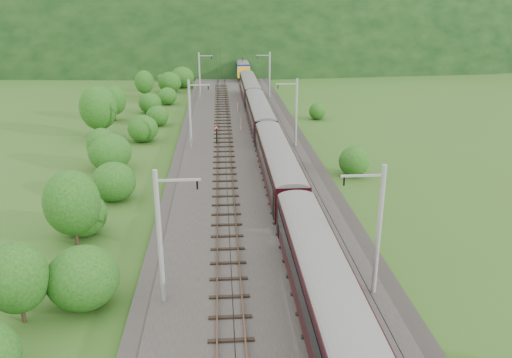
{
  "coord_description": "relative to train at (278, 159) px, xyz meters",
  "views": [
    {
      "loc": [
        -2.65,
        -25.22,
        16.7
      ],
      "look_at": [
        0.18,
        14.08,
        2.6
      ],
      "focal_mm": 35.0,
      "sensor_mm": 36.0,
      "label": 1
    }
  ],
  "objects": [
    {
      "name": "railbed",
      "position": [
        -2.4,
        -7.28,
        -3.12
      ],
      "size": [
        14.0,
        220.0,
        0.3
      ],
      "primitive_type": "cube",
      "color": "#38332D",
      "rests_on": "ground"
    },
    {
      "name": "vegetation_left",
      "position": [
        -16.74,
        2.53,
        -0.74
      ],
      "size": [
        12.83,
        148.0,
        6.8
      ],
      "color": "#164311",
      "rests_on": "ground"
    },
    {
      "name": "mountain_ridge",
      "position": [
        -122.4,
        282.72,
        -3.27
      ],
      "size": [
        336.0,
        280.0,
        132.0
      ],
      "primitive_type": "ellipsoid",
      "color": "black",
      "rests_on": "ground"
    },
    {
      "name": "mountain_main",
      "position": [
        -2.4,
        242.72,
        -3.27
      ],
      "size": [
        504.0,
        360.0,
        244.0
      ],
      "primitive_type": "ellipsoid",
      "color": "black",
      "rests_on": "ground"
    },
    {
      "name": "catenary_right",
      "position": [
        3.72,
        14.72,
        1.23
      ],
      "size": [
        2.54,
        192.28,
        8.0
      ],
      "color": "gray",
      "rests_on": "railbed"
    },
    {
      "name": "hazard_post_far",
      "position": [
        -2.35,
        23.12,
        -2.21
      ],
      "size": [
        0.16,
        0.16,
        1.5
      ],
      "primitive_type": "cylinder",
      "color": "red",
      "rests_on": "railbed"
    },
    {
      "name": "train",
      "position": [
        0.0,
        0.0,
        0.0
      ],
      "size": [
        2.72,
        152.7,
        4.72
      ],
      "color": "black",
      "rests_on": "ground"
    },
    {
      "name": "catenary_left",
      "position": [
        -8.52,
        14.72,
        1.23
      ],
      "size": [
        2.54,
        192.28,
        8.0
      ],
      "color": "gray",
      "rests_on": "railbed"
    },
    {
      "name": "track_right",
      "position": [
        -0.0,
        -7.28,
        -2.9
      ],
      "size": [
        2.4,
        220.0,
        0.27
      ],
      "color": "brown",
      "rests_on": "railbed"
    },
    {
      "name": "vegetation_right",
      "position": [
        9.57,
        -4.94,
        -2.06
      ],
      "size": [
        5.92,
        91.64,
        2.74
      ],
      "color": "#164311",
      "rests_on": "ground"
    },
    {
      "name": "track_left",
      "position": [
        -4.8,
        -7.28,
        -2.9
      ],
      "size": [
        2.4,
        220.0,
        0.27
      ],
      "color": "brown",
      "rests_on": "railbed"
    },
    {
      "name": "ground",
      "position": [
        -2.4,
        -17.28,
        -3.27
      ],
      "size": [
        600.0,
        600.0,
        0.0
      ],
      "primitive_type": "plane",
      "color": "#33541A",
      "rests_on": "ground"
    },
    {
      "name": "hazard_post_near",
      "position": [
        -2.38,
        34.67,
        -2.25
      ],
      "size": [
        0.15,
        0.15,
        1.43
      ],
      "primitive_type": "cylinder",
      "color": "red",
      "rests_on": "railbed"
    },
    {
      "name": "overhead_wires",
      "position": [
        -2.4,
        -7.28,
        3.83
      ],
      "size": [
        4.83,
        198.0,
        0.03
      ],
      "color": "black",
      "rests_on": "ground"
    },
    {
      "name": "signal",
      "position": [
        -5.61,
        16.3,
        -1.73
      ],
      "size": [
        0.23,
        0.23,
        2.1
      ],
      "color": "black",
      "rests_on": "railbed"
    }
  ]
}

